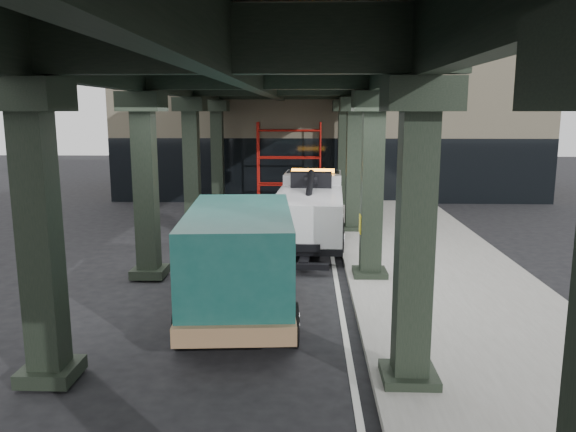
# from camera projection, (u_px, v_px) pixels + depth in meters

# --- Properties ---
(ground) EXTENTS (90.00, 90.00, 0.00)m
(ground) POSITION_uv_depth(u_px,v_px,m) (269.00, 304.00, 13.30)
(ground) COLOR black
(ground) RESTS_ON ground
(sidewalk) EXTENTS (5.00, 40.00, 0.15)m
(sidewalk) POSITION_uv_depth(u_px,v_px,m) (440.00, 278.00, 15.10)
(sidewalk) COLOR gray
(sidewalk) RESTS_ON ground
(lane_stripe) EXTENTS (0.12, 38.00, 0.01)m
(lane_stripe) POSITION_uv_depth(u_px,v_px,m) (336.00, 280.00, 15.21)
(lane_stripe) COLOR silver
(lane_stripe) RESTS_ON ground
(viaduct) EXTENTS (7.40, 32.00, 6.40)m
(viaduct) POSITION_uv_depth(u_px,v_px,m) (257.00, 73.00, 14.28)
(viaduct) COLOR black
(viaduct) RESTS_ON ground
(building) EXTENTS (22.00, 10.00, 8.00)m
(building) POSITION_uv_depth(u_px,v_px,m) (327.00, 120.00, 32.15)
(building) COLOR #C6B793
(building) RESTS_ON ground
(scaffolding) EXTENTS (3.08, 0.88, 4.00)m
(scaffolding) POSITION_uv_depth(u_px,v_px,m) (289.00, 161.00, 27.30)
(scaffolding) COLOR #B5150E
(scaffolding) RESTS_ON ground
(tow_truck) EXTENTS (2.57, 7.71, 2.50)m
(tow_truck) POSITION_uv_depth(u_px,v_px,m) (311.00, 206.00, 19.73)
(tow_truck) COLOR black
(tow_truck) RESTS_ON ground
(towed_van) EXTENTS (2.78, 6.12, 2.42)m
(towed_van) POSITION_uv_depth(u_px,v_px,m) (240.00, 257.00, 12.52)
(towed_van) COLOR #134540
(towed_van) RESTS_ON ground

